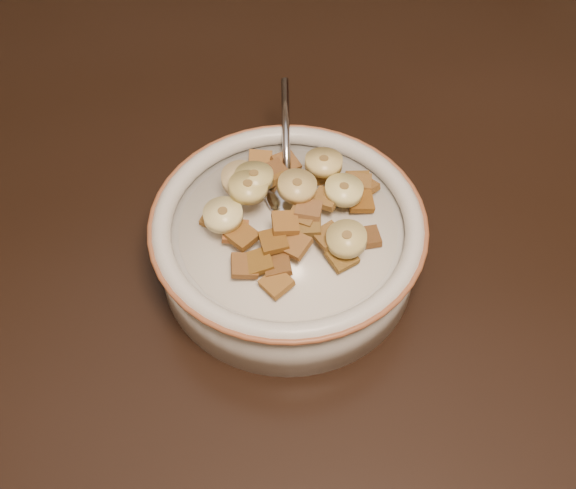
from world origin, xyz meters
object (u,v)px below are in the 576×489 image
(table, at_px, (372,238))
(chair, at_px, (398,117))
(spoon, at_px, (287,193))
(cereal_bowl, at_px, (288,248))

(table, xyz_separation_m, chair, (-0.03, 0.50, -0.30))
(table, height_order, chair, chair)
(spoon, bearing_deg, table, -172.50)
(table, relative_size, spoon, 27.35)
(table, distance_m, chair, 0.59)
(cereal_bowl, xyz_separation_m, spoon, (-0.01, 0.03, 0.03))
(cereal_bowl, bearing_deg, chair, 86.62)
(table, height_order, cereal_bowl, cereal_bowl)
(cereal_bowl, relative_size, spoon, 4.17)
(spoon, bearing_deg, cereal_bowl, 90.00)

